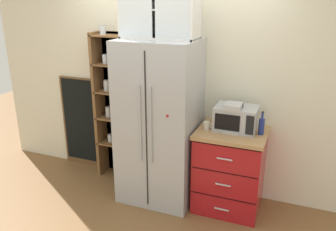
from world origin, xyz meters
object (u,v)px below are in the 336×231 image
Objects in this scene: microwave at (236,118)px; chalkboard_menu at (82,122)px; coffee_maker at (233,117)px; mug_cream at (207,125)px; refrigerator at (160,122)px; bottle_cobalt at (262,124)px.

chalkboard_menu reaches higher than microwave.
coffee_maker is 0.30m from mug_cream.
refrigerator is at bearing -179.51° from mug_cream.
coffee_maker is at bearing -119.35° from microwave.
microwave is at bearing -6.22° from chalkboard_menu.
chalkboard_menu reaches higher than coffee_maker.
bottle_cobalt is (0.56, 0.07, 0.07)m from mug_cream.
microwave is (0.84, 0.10, 0.12)m from refrigerator.
chalkboard_menu is (-2.12, 0.28, -0.44)m from coffee_maker.
refrigerator reaches higher than microwave.
refrigerator reaches higher than coffee_maker.
refrigerator is 1.47× the size of chalkboard_menu.
chalkboard_menu is at bearing 165.62° from refrigerator.
coffee_maker is at bearing 4.18° from refrigerator.
chalkboard_menu is (-2.42, 0.26, -0.40)m from bottle_cobalt.
mug_cream is (-0.27, -0.05, -0.11)m from coffee_maker.
microwave is 0.35× the size of chalkboard_menu.
chalkboard_menu is at bearing 173.78° from microwave.
bottle_cobalt reaches higher than mug_cream.
bottle_cobalt is at bearing 6.69° from mug_cream.
mug_cream is at bearing -173.31° from bottle_cobalt.
microwave reaches higher than bottle_cobalt.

